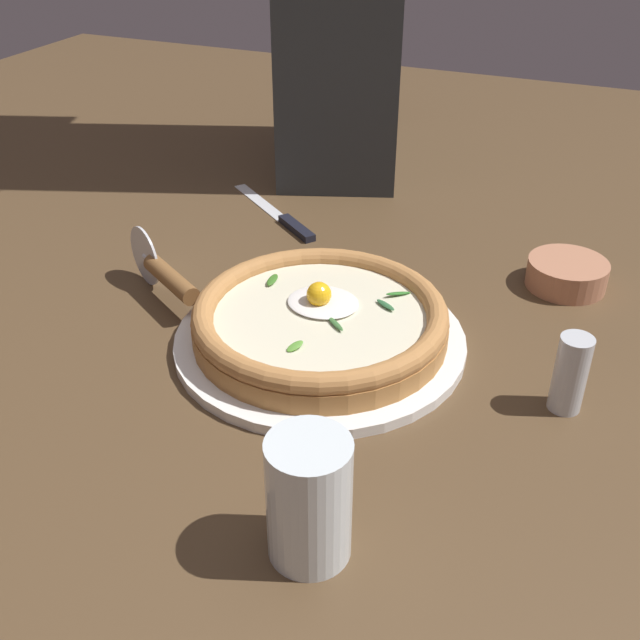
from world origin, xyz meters
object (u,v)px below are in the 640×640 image
(pizza_cutter, at_px, (164,273))
(drinking_glass, at_px, (309,507))
(pepper_shaker, at_px, (571,372))
(pizza, at_px, (320,319))
(side_bowl, at_px, (567,274))
(table_knife, at_px, (284,219))

(pizza_cutter, height_order, drinking_glass, drinking_glass)
(drinking_glass, xyz_separation_m, pepper_shaker, (0.16, 0.26, -0.01))
(pizza, xyz_separation_m, side_bowl, (0.23, 0.24, -0.02))
(side_bowl, xyz_separation_m, drinking_glass, (-0.13, -0.50, 0.03))
(pizza_cutter, distance_m, pepper_shaker, 0.47)
(pizza, bearing_deg, pizza_cutter, 175.41)
(pizza, relative_size, side_bowl, 2.83)
(drinking_glass, relative_size, pepper_shaker, 1.34)
(pizza, xyz_separation_m, table_knife, (-0.17, 0.27, -0.03))
(drinking_glass, bearing_deg, side_bowl, 75.61)
(side_bowl, height_order, drinking_glass, drinking_glass)
(pizza, relative_size, pepper_shaker, 3.40)
(drinking_glass, bearing_deg, pizza, 111.12)
(side_bowl, distance_m, pepper_shaker, 0.24)
(side_bowl, height_order, table_knife, side_bowl)
(pizza_cutter, distance_m, drinking_glass, 0.42)
(side_bowl, distance_m, table_knife, 0.40)
(pizza_cutter, bearing_deg, table_knife, 82.25)
(table_knife, bearing_deg, side_bowl, -5.18)
(pizza_cutter, xyz_separation_m, table_knife, (0.03, 0.26, -0.03))
(pizza, distance_m, pepper_shaker, 0.26)
(pepper_shaker, bearing_deg, pizza, 178.88)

